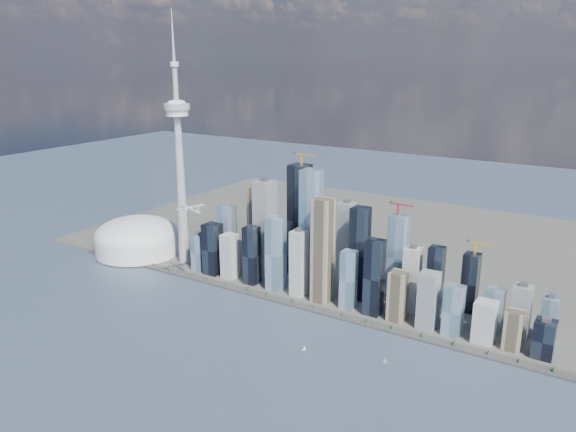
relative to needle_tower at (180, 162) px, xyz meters
The scene contains 10 objects.
ground 491.65m from the needle_tower, 45.94° to the right, with size 4000.00×4000.00×0.00m, color #2E3C50.
seawall 385.07m from the needle_tower, 11.31° to the right, with size 1100.00×22.00×4.00m, color #383838.
land 544.99m from the needle_tower, 52.43° to the left, with size 1400.00×900.00×3.00m, color #4C4C47.
shoreline_trees 380.99m from the needle_tower, 11.31° to the right, with size 960.53×7.20×8.80m.
skyscraper_cluster 391.90m from the needle_tower, ahead, with size 736.00×142.00×265.08m.
needle_tower is the anchor object (origin of this frame).
dome_stadium 241.40m from the needle_tower, behind, with size 200.00×200.00×86.00m.
airplane 192.67m from the needle_tower, 41.62° to the right, with size 66.19×59.20×16.58m.
sailboat_west 531.23m from the needle_tower, 24.51° to the right, with size 7.28×3.56×10.12m.
sailboat_east 628.72m from the needle_tower, 16.30° to the right, with size 7.82×3.21×10.80m.
Camera 1 is at (542.87, -592.77, 461.50)m, focal length 35.00 mm.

